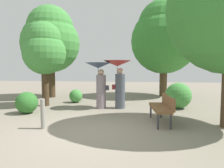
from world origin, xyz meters
name	(u,v)px	position (x,y,z in m)	size (l,w,h in m)	color
ground_plane	(94,133)	(0.00, 0.00, 0.00)	(40.00, 40.00, 0.00)	gray
person_left	(100,77)	(-0.45, 3.18, 1.29)	(1.08, 1.08, 1.88)	gray
person_right	(119,75)	(0.32, 3.30, 1.36)	(1.14, 1.14, 1.97)	#474C56
park_bench	(163,106)	(1.86, 1.18, 0.51)	(0.62, 1.54, 0.83)	#38383D
tree_near_left	(51,39)	(-3.80, 6.03, 3.30)	(3.24, 3.24, 5.16)	#42301E
tree_mid_left	(44,49)	(-2.92, 3.43, 2.48)	(1.85, 1.85, 3.66)	#42301E
tree_mid_right	(164,36)	(2.60, 7.32, 3.54)	(3.84, 3.84, 5.66)	#4C3823
bush_path_left	(27,103)	(-2.91, 1.88, 0.40)	(0.79, 0.79, 0.79)	#2D6B28
bush_path_right	(178,96)	(2.77, 3.57, 0.53)	(1.06, 1.06, 1.06)	#428C3D
bush_behind_bench	(76,96)	(-1.86, 4.42, 0.32)	(0.63, 0.63, 0.63)	#428C3D
path_marker_post	(43,114)	(-1.44, 0.15, 0.41)	(0.12, 0.12, 0.82)	gray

